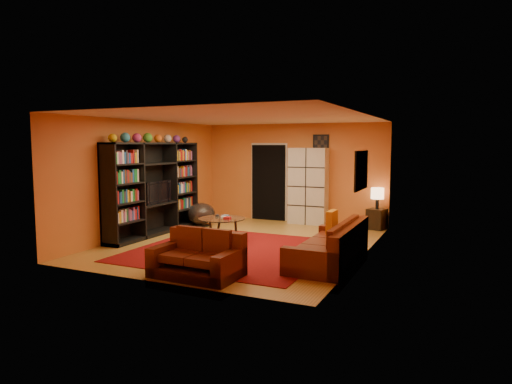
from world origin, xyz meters
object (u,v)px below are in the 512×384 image
at_px(sofa, 334,247).
at_px(loveseat, 199,258).
at_px(side_table, 377,219).
at_px(table_lamp, 377,194).
at_px(entertainment_unit, 154,189).
at_px(coffee_table, 222,221).
at_px(tv, 156,192).
at_px(bowl_chair, 201,214).
at_px(storage_cabinet, 308,186).

xyz_separation_m(sofa, loveseat, (-1.72, -1.61, 0.00)).
xyz_separation_m(side_table, table_lamp, (0.00, 0.00, 0.61)).
height_order(entertainment_unit, table_lamp, entertainment_unit).
height_order(sofa, coffee_table, sofa).
xyz_separation_m(sofa, coffee_table, (-2.62, 0.75, 0.17)).
height_order(tv, bowl_chair, tv).
height_order(loveseat, side_table, loveseat).
bearing_deg(loveseat, tv, 49.62).
distance_m(entertainment_unit, coffee_table, 1.89).
bearing_deg(coffee_table, sofa, -15.90).
bearing_deg(sofa, table_lamp, 87.82).
relative_size(tv, side_table, 1.77).
bearing_deg(side_table, storage_cabinet, 178.38).
relative_size(entertainment_unit, bowl_chair, 4.20).
relative_size(entertainment_unit, coffee_table, 3.04).
bearing_deg(table_lamp, storage_cabinet, 178.38).
bearing_deg(side_table, sofa, -91.78).
relative_size(entertainment_unit, storage_cabinet, 1.53).
relative_size(loveseat, coffee_table, 1.41).
bearing_deg(bowl_chair, tv, -104.40).
height_order(storage_cabinet, table_lamp, storage_cabinet).
xyz_separation_m(tv, sofa, (4.36, -0.79, -0.69)).
xyz_separation_m(entertainment_unit, side_table, (4.53, 2.75, -0.80)).
bearing_deg(loveseat, entertainment_unit, 49.90).
xyz_separation_m(entertainment_unit, loveseat, (2.69, -2.42, -0.76)).
relative_size(sofa, table_lamp, 4.48).
relative_size(loveseat, bowl_chair, 1.95).
bearing_deg(sofa, tv, 169.32).
height_order(coffee_table, bowl_chair, bowl_chair).
height_order(storage_cabinet, side_table, storage_cabinet).
bearing_deg(storage_cabinet, tv, -134.10).
xyz_separation_m(bowl_chair, table_lamp, (4.12, 1.40, 0.55)).
bearing_deg(side_table, bowl_chair, -161.29).
distance_m(tv, side_table, 5.31).
xyz_separation_m(coffee_table, side_table, (2.73, 2.81, -0.20)).
bearing_deg(tv, storage_cabinet, -43.83).
distance_m(loveseat, bowl_chair, 4.42).
distance_m(coffee_table, table_lamp, 3.95).
height_order(side_table, table_lamp, table_lamp).
bearing_deg(coffee_table, side_table, 45.83).
height_order(tv, side_table, tv).
relative_size(coffee_table, table_lamp, 1.93).
distance_m(coffee_table, bowl_chair, 1.99).
bearing_deg(tv, loveseat, -132.27).
bearing_deg(bowl_chair, side_table, 18.71).
bearing_deg(entertainment_unit, tv, -23.00).
xyz_separation_m(coffee_table, table_lamp, (2.73, 2.81, 0.41)).
relative_size(sofa, loveseat, 1.65).
distance_m(tv, storage_cabinet, 3.91).
height_order(bowl_chair, table_lamp, table_lamp).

